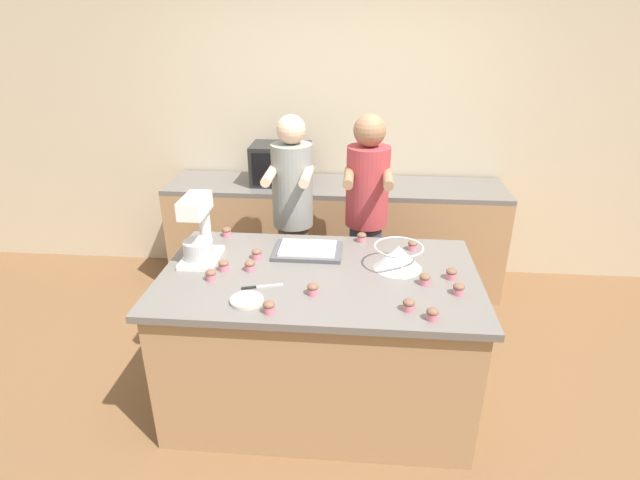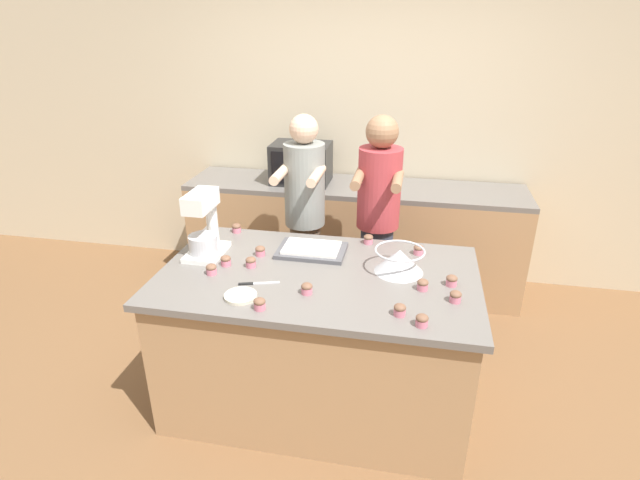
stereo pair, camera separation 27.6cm
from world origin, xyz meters
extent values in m
plane|color=brown|center=(0.00, 0.00, 0.00)|extent=(16.00, 16.00, 0.00)
cube|color=beige|center=(0.00, 1.86, 1.35)|extent=(10.00, 0.06, 2.70)
cube|color=#A87F56|center=(0.00, 0.00, 0.42)|extent=(1.70, 0.98, 0.84)
cube|color=#66605B|center=(0.00, 0.00, 0.86)|extent=(1.78, 1.05, 0.04)
cube|color=#A87F56|center=(0.00, 1.51, 0.44)|extent=(2.80, 0.60, 0.88)
cube|color=#66605B|center=(0.00, 1.51, 0.90)|extent=(2.80, 0.60, 0.04)
cylinder|color=brown|center=(-0.25, 0.79, 0.42)|extent=(0.22, 0.22, 0.85)
cylinder|color=gray|center=(-0.25, 0.79, 1.13)|extent=(0.28, 0.28, 0.58)
sphere|color=#DBB293|center=(-0.25, 0.79, 1.52)|extent=(0.19, 0.19, 0.19)
cylinder|color=#DBB293|center=(-0.37, 0.62, 1.26)|extent=(0.06, 0.34, 0.06)
cylinder|color=#DBB293|center=(-0.14, 0.62, 1.26)|extent=(0.06, 0.34, 0.06)
cylinder|color=#33384C|center=(0.26, 0.79, 0.43)|extent=(0.23, 0.23, 0.87)
cylinder|color=#A8383D|center=(0.26, 0.79, 1.14)|extent=(0.29, 0.29, 0.55)
sphere|color=#936B4C|center=(0.26, 0.79, 1.52)|extent=(0.21, 0.21, 0.21)
cylinder|color=#936B4C|center=(0.14, 0.62, 1.26)|extent=(0.06, 0.34, 0.06)
cylinder|color=#936B4C|center=(0.38, 0.62, 1.26)|extent=(0.06, 0.34, 0.06)
cube|color=white|center=(-0.71, 0.10, 0.90)|extent=(0.20, 0.30, 0.03)
cylinder|color=white|center=(-0.71, 0.22, 1.05)|extent=(0.07, 0.07, 0.27)
cube|color=white|center=(-0.71, 0.09, 1.23)|extent=(0.13, 0.26, 0.10)
cylinder|color=#BCBCC1|center=(-0.71, 0.07, 0.97)|extent=(0.17, 0.17, 0.11)
cone|color=#BCBCC1|center=(0.44, 0.11, 0.95)|extent=(0.28, 0.28, 0.13)
torus|color=#BCBCC1|center=(0.44, 0.11, 1.01)|extent=(0.28, 0.28, 0.01)
cube|color=#4C4C51|center=(-0.09, 0.25, 0.89)|extent=(0.41, 0.28, 0.02)
cube|color=white|center=(-0.09, 0.25, 0.91)|extent=(0.34, 0.23, 0.02)
cube|color=black|center=(-0.45, 1.51, 1.08)|extent=(0.48, 0.34, 0.33)
cube|color=black|center=(-0.49, 1.34, 1.08)|extent=(0.32, 0.01, 0.26)
cube|color=#2D2D2D|center=(-0.28, 1.34, 1.08)|extent=(0.10, 0.01, 0.26)
cylinder|color=beige|center=(-0.34, -0.34, 0.89)|extent=(0.17, 0.17, 0.02)
cube|color=#BCBCC1|center=(-0.25, -0.17, 0.89)|extent=(0.14, 0.06, 0.01)
cube|color=black|center=(-0.36, -0.20, 0.89)|extent=(0.08, 0.04, 0.01)
cylinder|color=#D17084|center=(0.57, -0.42, 0.90)|extent=(0.06, 0.06, 0.03)
ellipsoid|color=brown|center=(0.57, -0.42, 0.93)|extent=(0.06, 0.06, 0.04)
cylinder|color=#D17084|center=(0.47, -0.35, 0.90)|extent=(0.06, 0.06, 0.03)
ellipsoid|color=brown|center=(0.47, -0.35, 0.93)|extent=(0.06, 0.06, 0.04)
cylinder|color=#D17084|center=(-0.01, -0.23, 0.90)|extent=(0.06, 0.06, 0.03)
ellipsoid|color=brown|center=(-0.01, -0.23, 0.93)|extent=(0.06, 0.06, 0.04)
cylinder|color=#D17084|center=(0.74, -0.17, 0.90)|extent=(0.06, 0.06, 0.03)
ellipsoid|color=brown|center=(0.74, -0.17, 0.93)|extent=(0.06, 0.06, 0.04)
cylinder|color=#D17084|center=(0.57, -0.08, 0.90)|extent=(0.06, 0.06, 0.03)
ellipsoid|color=brown|center=(0.57, -0.08, 0.93)|extent=(0.06, 0.06, 0.04)
cylinder|color=#D17084|center=(0.55, 0.36, 0.90)|extent=(0.06, 0.06, 0.03)
ellipsoid|color=brown|center=(0.55, 0.36, 0.93)|extent=(0.06, 0.06, 0.04)
cylinder|color=#D17084|center=(0.23, 0.45, 0.90)|extent=(0.06, 0.06, 0.03)
ellipsoid|color=brown|center=(0.23, 0.45, 0.93)|extent=(0.06, 0.06, 0.04)
cylinder|color=#D17084|center=(-0.21, -0.42, 0.90)|extent=(0.06, 0.06, 0.03)
ellipsoid|color=brown|center=(-0.21, -0.42, 0.93)|extent=(0.06, 0.06, 0.04)
cylinder|color=#D17084|center=(-0.54, -0.01, 0.90)|extent=(0.06, 0.06, 0.03)
ellipsoid|color=brown|center=(-0.54, -0.01, 0.93)|extent=(0.06, 0.06, 0.04)
cylinder|color=#D17084|center=(-0.65, 0.46, 0.90)|extent=(0.06, 0.06, 0.03)
ellipsoid|color=brown|center=(-0.65, 0.46, 0.93)|extent=(0.06, 0.06, 0.04)
cylinder|color=#D17084|center=(-0.39, 0.00, 0.90)|extent=(0.06, 0.06, 0.03)
ellipsoid|color=brown|center=(-0.39, 0.00, 0.93)|extent=(0.06, 0.06, 0.04)
cylinder|color=#D17084|center=(-0.39, 0.15, 0.90)|extent=(0.06, 0.06, 0.03)
ellipsoid|color=brown|center=(-0.39, 0.15, 0.93)|extent=(0.06, 0.06, 0.04)
cylinder|color=#D17084|center=(-0.58, -0.13, 0.90)|extent=(0.06, 0.06, 0.03)
ellipsoid|color=brown|center=(-0.58, -0.13, 0.93)|extent=(0.06, 0.06, 0.04)
cylinder|color=#D17084|center=(0.72, 0.00, 0.90)|extent=(0.06, 0.06, 0.03)
ellipsoid|color=brown|center=(0.72, 0.00, 0.93)|extent=(0.06, 0.06, 0.04)
camera|label=1|loc=(0.22, -2.46, 2.20)|focal=28.00mm
camera|label=2|loc=(0.49, -2.42, 2.20)|focal=28.00mm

